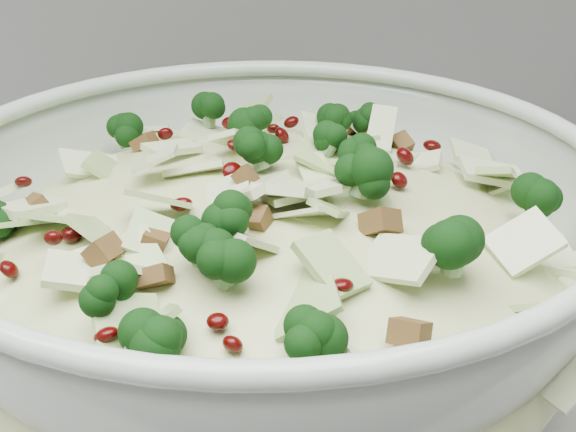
% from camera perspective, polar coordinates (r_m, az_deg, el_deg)
% --- Properties ---
extents(mixing_bowl, '(0.51, 0.51, 0.16)m').
position_cam_1_polar(mixing_bowl, '(0.48, -1.50, -4.04)').
color(mixing_bowl, '#ADBEAE').
rests_on(mixing_bowl, counter).
extents(salad, '(0.49, 0.49, 0.16)m').
position_cam_1_polar(salad, '(0.47, -1.54, -1.31)').
color(salad, beige).
rests_on(salad, mixing_bowl).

